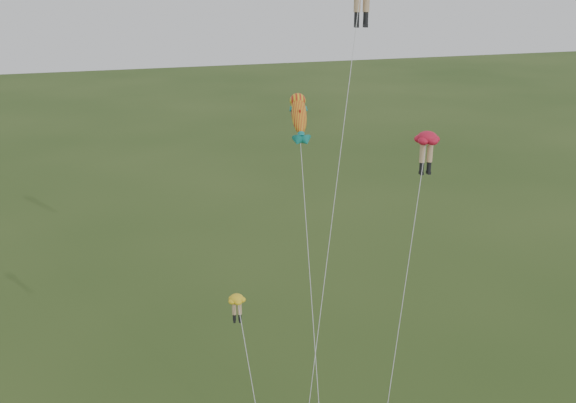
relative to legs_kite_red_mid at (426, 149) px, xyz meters
name	(u,v)px	position (x,y,z in m)	size (l,w,h in m)	color
legs_kite_red_mid	(426,149)	(0.00, 0.00, 0.00)	(5.26, 6.18, 15.82)	red
legs_kite_yellow	(239,315)	(-9.73, -1.29, -6.75)	(1.02, 5.78, 9.13)	yellow
fish_kite	(299,116)	(-4.74, 5.17, 0.86)	(3.01, 12.28, 17.18)	gold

